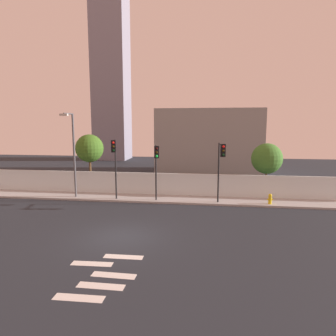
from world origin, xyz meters
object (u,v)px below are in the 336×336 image
traffic_light_center (221,160)px  traffic_light_right (115,157)px  fire_hydrant (270,199)px  street_lamp_curbside (73,149)px  roadside_tree_midleft (267,159)px  traffic_light_left (156,161)px  roadside_tree_leftmost (90,148)px

traffic_light_center → traffic_light_right: size_ratio=0.96×
fire_hydrant → traffic_light_right: bearing=-177.6°
street_lamp_curbside → roadside_tree_midleft: bearing=12.7°
traffic_light_left → roadside_tree_midleft: size_ratio=0.96×
traffic_light_left → traffic_light_right: (-3.21, -0.02, 0.28)m
traffic_light_left → fire_hydrant: 8.84m
roadside_tree_leftmost → traffic_light_center: bearing=-20.1°
traffic_light_center → roadside_tree_midleft: traffic_light_center is taller
traffic_light_left → fire_hydrant: traffic_light_left is taller
fire_hydrant → roadside_tree_leftmost: size_ratio=0.15×
traffic_light_center → roadside_tree_midleft: bearing=47.0°
traffic_light_right → fire_hydrant: 12.00m
traffic_light_center → roadside_tree_leftmost: bearing=159.9°
traffic_light_right → street_lamp_curbside: bearing=171.8°
traffic_light_center → fire_hydrant: size_ratio=5.81×
traffic_light_center → fire_hydrant: (3.66, 0.69, -2.87)m
traffic_light_center → roadside_tree_leftmost: (-11.58, 4.23, 0.37)m
traffic_light_left → roadside_tree_leftmost: bearing=149.7°
traffic_light_center → street_lamp_curbside: 11.56m
traffic_light_right → fire_hydrant: traffic_light_right is taller
traffic_light_right → traffic_light_center: bearing=-1.5°
fire_hydrant → roadside_tree_midleft: roadside_tree_midleft is taller
fire_hydrant → roadside_tree_leftmost: 15.97m
traffic_light_right → street_lamp_curbside: 3.64m
roadside_tree_midleft → roadside_tree_leftmost: bearing=180.0°
street_lamp_curbside → traffic_light_right: bearing=-8.2°
street_lamp_curbside → roadside_tree_leftmost: size_ratio=1.31×
roadside_tree_leftmost → street_lamp_curbside: bearing=-89.0°
fire_hydrant → roadside_tree_midleft: 4.37m
traffic_light_right → street_lamp_curbside: (-3.56, 0.52, 0.52)m
traffic_light_left → roadside_tree_midleft: roadside_tree_midleft is taller
traffic_light_left → traffic_light_center: bearing=-2.9°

